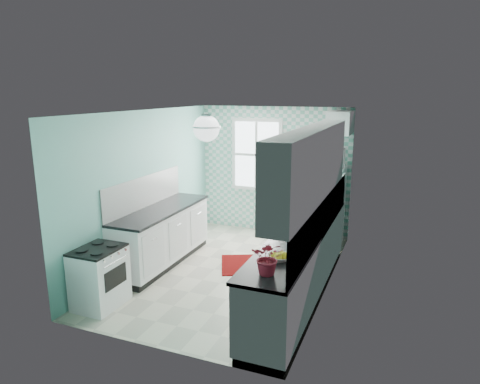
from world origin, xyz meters
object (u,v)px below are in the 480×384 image
at_px(sink, 315,216).
at_px(fruit_bowl, 279,258).
at_px(potted_plant, 268,258).
at_px(ceiling_light, 206,128).
at_px(fridge, 325,206).
at_px(stove, 100,276).
at_px(microwave, 327,158).

xyz_separation_m(sink, fruit_bowl, (-0.00, -1.92, 0.04)).
distance_m(sink, potted_plant, 2.33).
height_order(ceiling_light, fridge, ceiling_light).
relative_size(ceiling_light, sink, 0.66).
xyz_separation_m(stove, fruit_bowl, (2.40, 0.16, 0.56)).
bearing_deg(ceiling_light, potted_plant, -41.54).
xyz_separation_m(fridge, stove, (-2.31, -3.45, -0.31)).
bearing_deg(stove, ceiling_light, 33.53).
distance_m(stove, microwave, 4.32).
bearing_deg(sink, fridge, 90.22).
bearing_deg(microwave, potted_plant, 87.49).
relative_size(stove, sink, 1.48).
distance_m(potted_plant, microwave, 3.72).
bearing_deg(fridge, stove, -123.65).
distance_m(fridge, fruit_bowl, 3.30).
bearing_deg(sink, stove, -142.84).
xyz_separation_m(ceiling_light, microwave, (1.11, 2.62, -0.70)).
relative_size(stove, microwave, 1.32).
distance_m(ceiling_light, sink, 2.23).
bearing_deg(potted_plant, fridge, 91.40).
bearing_deg(fruit_bowl, fridge, 91.58).
bearing_deg(microwave, sink, 90.04).
relative_size(ceiling_light, potted_plant, 0.94).
bearing_deg(microwave, fridge, 50.86).
distance_m(fridge, microwave, 0.89).
height_order(sink, microwave, microwave).
relative_size(fridge, sink, 2.74).
relative_size(sink, fruit_bowl, 2.04).
bearing_deg(stove, fruit_bowl, 2.88).
distance_m(stove, sink, 3.22).
distance_m(ceiling_light, microwave, 2.93).
xyz_separation_m(ceiling_light, fridge, (1.11, 2.62, -1.59)).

